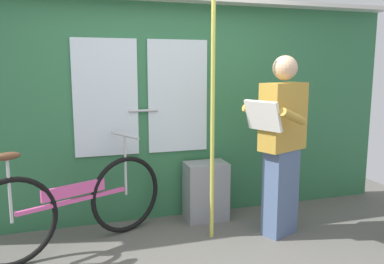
% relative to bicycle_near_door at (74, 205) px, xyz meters
% --- Properties ---
extents(train_door_wall, '(5.01, 0.28, 2.17)m').
position_rel_bicycle_near_door_xyz_m(train_door_wall, '(0.88, 0.50, 0.75)').
color(train_door_wall, '#2D6B42').
rests_on(train_door_wall, ground_plane).
extents(bicycle_near_door, '(1.59, 0.79, 0.92)m').
position_rel_bicycle_near_door_xyz_m(bicycle_near_door, '(0.00, 0.00, 0.00)').
color(bicycle_near_door, black).
rests_on(bicycle_near_door, ground_plane).
extents(passenger_reading_newspaper, '(0.62, 0.55, 1.62)m').
position_rel_bicycle_near_door_xyz_m(passenger_reading_newspaper, '(1.79, -0.26, 0.47)').
color(passenger_reading_newspaper, slate).
rests_on(passenger_reading_newspaper, ground_plane).
extents(trash_bin_by_wall, '(0.41, 0.28, 0.58)m').
position_rel_bicycle_near_door_xyz_m(trash_bin_by_wall, '(1.27, 0.29, -0.09)').
color(trash_bin_by_wall, gray).
rests_on(trash_bin_by_wall, ground_plane).
extents(handrail_pole, '(0.04, 0.04, 2.13)m').
position_rel_bicycle_near_door_xyz_m(handrail_pole, '(1.18, -0.13, 0.68)').
color(handrail_pole, '#C6C14C').
rests_on(handrail_pole, ground_plane).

